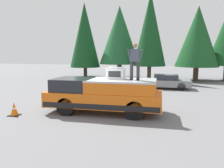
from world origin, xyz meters
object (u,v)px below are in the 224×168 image
(person_on_truck_bed, at_px, (135,60))
(compressor_unit, at_px, (116,73))
(traffic_cone, at_px, (14,109))
(parked_car_grey, at_px, (165,82))
(pickup_truck, at_px, (104,95))

(person_on_truck_bed, bearing_deg, compressor_unit, 73.64)
(traffic_cone, bearing_deg, parked_car_grey, -35.60)
(pickup_truck, distance_m, parked_car_grey, 8.90)
(pickup_truck, height_order, person_on_truck_bed, person_on_truck_bed)
(compressor_unit, xyz_separation_m, parked_car_grey, (8.17, -2.49, -1.35))
(person_on_truck_bed, bearing_deg, traffic_cone, 103.58)
(compressor_unit, bearing_deg, traffic_cone, 109.49)
(compressor_unit, xyz_separation_m, traffic_cone, (-1.59, 4.49, -1.64))
(compressor_unit, height_order, person_on_truck_bed, person_on_truck_bed)
(parked_car_grey, bearing_deg, traffic_cone, 144.40)
(person_on_truck_bed, relative_size, parked_car_grey, 0.41)
(compressor_unit, xyz_separation_m, person_on_truck_bed, (-0.28, -0.94, 0.62))
(person_on_truck_bed, bearing_deg, pickup_truck, 86.71)
(person_on_truck_bed, distance_m, parked_car_grey, 8.81)
(parked_car_grey, xyz_separation_m, traffic_cone, (-9.76, 6.99, -0.29))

